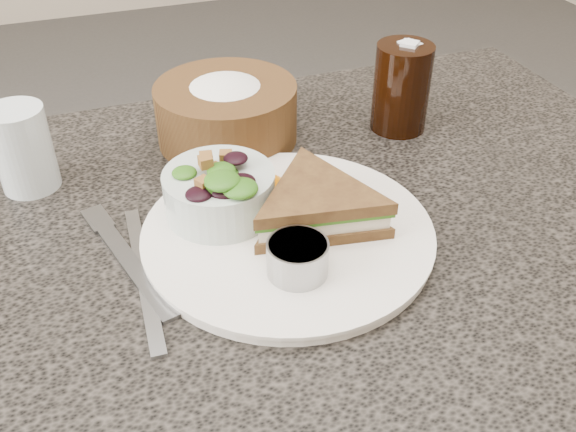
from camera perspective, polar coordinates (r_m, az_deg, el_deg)
The scene contains 10 objects.
dinner_plate at distance 0.67m, azimuth -0.00°, elevation -1.62°, with size 0.30×0.30×0.01m, color white.
sandwich at distance 0.66m, azimuth 2.60°, elevation 0.90°, with size 0.17×0.17×0.04m, color brown, non-canonical shape.
salad_bowl at distance 0.67m, azimuth -6.14°, elevation 2.69°, with size 0.12×0.12×0.07m, color #B6C5BF, non-canonical shape.
dressing_ramekin at distance 0.60m, azimuth 0.86°, elevation -3.78°, with size 0.06×0.06×0.04m, color gray.
orange_wedge at distance 0.72m, azimuth -2.33°, elevation 3.30°, with size 0.07×0.07×0.03m, color orange.
fork at distance 0.66m, azimuth -13.75°, elevation -4.22°, with size 0.02×0.18×0.00m, color gray.
knife at distance 0.64m, azimuth -12.71°, elevation -5.13°, with size 0.01×0.22×0.00m, color #A4A7AB.
bread_basket at distance 0.83m, azimuth -5.54°, elevation 9.94°, with size 0.18×0.18×0.10m, color #4D361A, non-canonical shape.
cola_glass at distance 0.86m, azimuth 10.09°, elevation 11.52°, with size 0.07×0.07×0.13m, color black, non-canonical shape.
water_glass at distance 0.79m, azimuth -22.51°, elevation 5.54°, with size 0.07×0.07×0.10m, color silver.
Camera 1 is at (-0.19, -0.51, 1.17)m, focal length 40.00 mm.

